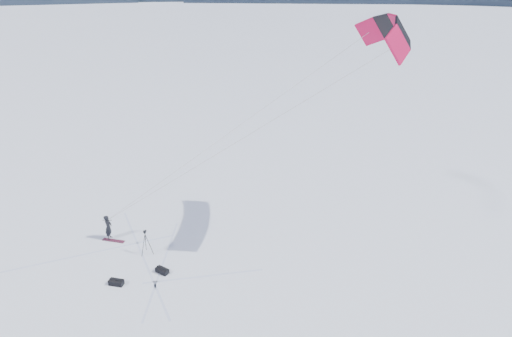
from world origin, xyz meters
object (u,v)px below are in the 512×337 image
(gear_bag_b, at_px, (162,270))
(snowkiter, at_px, (110,238))
(gear_bag_a, at_px, (116,282))
(tripod, at_px, (146,239))
(snowboard, at_px, (114,241))

(gear_bag_b, bearing_deg, snowkiter, 171.87)
(snowkiter, relative_size, gear_bag_b, 2.01)
(gear_bag_a, relative_size, gear_bag_b, 0.98)
(gear_bag_a, bearing_deg, snowkiter, 124.55)
(snowkiter, relative_size, tripod, 1.04)
(snowboard, height_order, gear_bag_b, gear_bag_b)
(snowboard, distance_m, tripod, 2.92)
(tripod, bearing_deg, gear_bag_b, -46.81)
(gear_bag_b, bearing_deg, tripod, 157.32)
(tripod, xyz_separation_m, gear_bag_a, (-0.08, -2.97, -0.86))
(snowkiter, bearing_deg, tripod, -122.55)
(snowboard, distance_m, gear_bag_b, 4.81)
(snowkiter, bearing_deg, snowboard, -133.90)
(snowkiter, xyz_separation_m, gear_bag_a, (2.96, -3.67, 0.15))
(snowboard, bearing_deg, snowkiter, 151.53)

